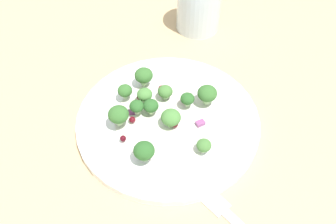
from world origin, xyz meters
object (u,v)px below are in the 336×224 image
(broccoli_floret_0, at_px, (118,115))
(water_glass, at_px, (199,5))
(broccoli_floret_1, at_px, (207,94))
(plate, at_px, (168,120))
(broccoli_floret_2, at_px, (165,92))

(broccoli_floret_0, relative_size, water_glass, 0.31)
(broccoli_floret_0, relative_size, broccoli_floret_1, 1.01)
(plate, xyz_separation_m, broccoli_floret_2, (0.03, 0.03, 0.02))
(broccoli_floret_1, relative_size, water_glass, 0.31)
(broccoli_floret_0, bearing_deg, water_glass, 9.97)
(plate, bearing_deg, water_glass, 23.32)
(broccoli_floret_1, relative_size, broccoli_floret_2, 1.30)
(broccoli_floret_1, xyz_separation_m, broccoli_floret_2, (-0.03, 0.06, -0.01))
(broccoli_floret_0, xyz_separation_m, broccoli_floret_1, (0.11, -0.08, -0.00))
(water_glass, bearing_deg, broccoli_floret_1, -142.78)
(broccoli_floret_0, xyz_separation_m, water_glass, (0.27, 0.05, 0.01))
(plate, height_order, broccoli_floret_0, broccoli_floret_0)
(plate, height_order, water_glass, water_glass)
(plate, xyz_separation_m, broccoli_floret_1, (0.06, -0.03, 0.03))
(plate, relative_size, broccoli_floret_0, 8.97)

